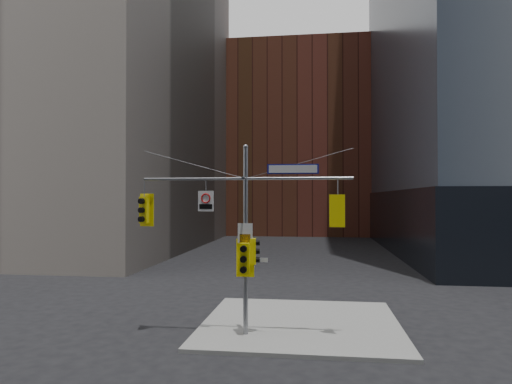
% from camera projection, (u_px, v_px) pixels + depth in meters
% --- Properties ---
extents(ground, '(160.00, 160.00, 0.00)m').
position_uv_depth(ground, '(236.00, 356.00, 15.15)').
color(ground, black).
rests_on(ground, ground).
extents(sidewalk_corner, '(8.00, 8.00, 0.15)m').
position_uv_depth(sidewalk_corner, '(301.00, 323.00, 18.85)').
color(sidewalk_corner, gray).
rests_on(sidewalk_corner, ground).
extents(brick_midrise, '(26.00, 20.00, 28.00)m').
position_uv_depth(brick_midrise, '(300.00, 144.00, 72.84)').
color(brick_midrise, brown).
rests_on(brick_midrise, ground).
extents(signal_assembly, '(8.00, 0.80, 7.30)m').
position_uv_depth(signal_assembly, '(246.00, 221.00, 17.19)').
color(signal_assembly, gray).
rests_on(signal_assembly, ground).
extents(traffic_light_west_arm, '(0.61, 0.56, 1.29)m').
position_uv_depth(traffic_light_west_arm, '(144.00, 210.00, 17.74)').
color(traffic_light_west_arm, '#FFE90D').
rests_on(traffic_light_west_arm, ground).
extents(traffic_light_east_arm, '(0.56, 0.51, 1.19)m').
position_uv_depth(traffic_light_east_arm, '(338.00, 211.00, 16.74)').
color(traffic_light_east_arm, '#FFE90D').
rests_on(traffic_light_east_arm, ground).
extents(traffic_light_pole_side, '(0.39, 0.34, 0.97)m').
position_uv_depth(traffic_light_pole_side, '(254.00, 251.00, 17.14)').
color(traffic_light_pole_side, '#FFE90D').
rests_on(traffic_light_pole_side, ground).
extents(traffic_light_pole_front, '(0.68, 0.53, 1.42)m').
position_uv_depth(traffic_light_pole_front, '(244.00, 259.00, 16.91)').
color(traffic_light_pole_front, '#FFE90D').
rests_on(traffic_light_pole_front, ground).
extents(street_sign_blade, '(1.91, 0.13, 0.37)m').
position_uv_depth(street_sign_blade, '(293.00, 169.00, 16.99)').
color(street_sign_blade, navy).
rests_on(street_sign_blade, ground).
extents(regulatory_sign_arm, '(0.63, 0.12, 0.78)m').
position_uv_depth(regulatory_sign_arm, '(206.00, 200.00, 17.38)').
color(regulatory_sign_arm, silver).
rests_on(regulatory_sign_arm, ground).
extents(regulatory_sign_pole, '(0.56, 0.04, 0.73)m').
position_uv_depth(regulatory_sign_pole, '(245.00, 234.00, 17.07)').
color(regulatory_sign_pole, silver).
rests_on(regulatory_sign_pole, ground).
extents(street_blade_ew, '(0.79, 0.10, 0.16)m').
position_uv_depth(street_blade_ew, '(257.00, 260.00, 17.12)').
color(street_blade_ew, silver).
rests_on(street_blade_ew, ground).
extents(street_blade_ns, '(0.11, 0.78, 0.16)m').
position_uv_depth(street_blade_ns, '(247.00, 265.00, 17.62)').
color(street_blade_ns, '#145926').
rests_on(street_blade_ns, ground).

